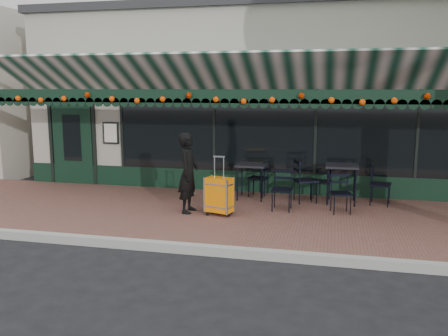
% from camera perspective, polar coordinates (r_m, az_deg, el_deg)
% --- Properties ---
extents(ground, '(80.00, 80.00, 0.00)m').
position_cam_1_polar(ground, '(7.76, -1.18, -10.22)').
color(ground, black).
rests_on(ground, ground).
extents(sidewalk, '(18.00, 4.00, 0.15)m').
position_cam_1_polar(sidewalk, '(9.60, 1.77, -5.83)').
color(sidewalk, brown).
rests_on(sidewalk, ground).
extents(curb, '(18.00, 0.16, 0.15)m').
position_cam_1_polar(curb, '(7.66, -1.33, -9.89)').
color(curb, '#9E9E99').
rests_on(curb, ground).
extents(restaurant_building, '(12.00, 9.60, 4.50)m').
position_cam_1_polar(restaurant_building, '(15.02, 6.22, 8.21)').
color(restaurant_building, '#A39D8D').
rests_on(restaurant_building, ground).
extents(woman, '(0.39, 0.59, 1.61)m').
position_cam_1_polar(woman, '(9.49, -4.31, -0.58)').
color(woman, black).
rests_on(woman, sidewalk).
extents(suitcase, '(0.57, 0.42, 1.17)m').
position_cam_1_polar(suitcase, '(9.33, -0.59, -3.34)').
color(suitcase, orange).
rests_on(suitcase, sidewalk).
extents(cafe_table_a, '(0.68, 0.68, 0.84)m').
position_cam_1_polar(cafe_table_a, '(10.53, 14.00, -0.08)').
color(cafe_table_a, black).
rests_on(cafe_table_a, sidewalk).
extents(cafe_table_b, '(0.65, 0.65, 0.80)m').
position_cam_1_polar(cafe_table_b, '(10.65, 3.32, 0.06)').
color(cafe_table_b, black).
rests_on(cafe_table_b, sidewalk).
extents(chair_a_left, '(0.45, 0.45, 0.84)m').
position_cam_1_polar(chair_a_left, '(10.70, 11.60, -1.67)').
color(chair_a_left, black).
rests_on(chair_a_left, sidewalk).
extents(chair_a_right, '(0.50, 0.50, 0.87)m').
position_cam_1_polar(chair_a_right, '(10.67, 18.32, -1.94)').
color(chair_a_right, black).
rests_on(chair_a_right, sidewalk).
extents(chair_a_front, '(0.47, 0.47, 0.79)m').
position_cam_1_polar(chair_a_front, '(9.74, 13.90, -3.04)').
color(chair_a_front, black).
rests_on(chair_a_front, sidewalk).
extents(chair_b_left, '(0.48, 0.48, 0.83)m').
position_cam_1_polar(chair_b_left, '(10.96, 4.11, -1.27)').
color(chair_b_left, black).
rests_on(chair_b_left, sidewalk).
extents(chair_b_right, '(0.62, 0.62, 0.95)m').
position_cam_1_polar(chair_b_right, '(10.50, 9.79, -1.54)').
color(chair_b_right, black).
rests_on(chair_b_right, sidewalk).
extents(chair_b_front, '(0.43, 0.43, 0.84)m').
position_cam_1_polar(chair_b_front, '(9.75, 6.98, -2.67)').
color(chair_b_front, black).
rests_on(chair_b_front, sidewalk).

